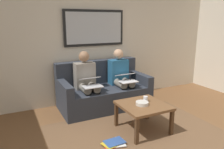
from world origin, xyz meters
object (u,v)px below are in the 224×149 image
cup (146,99)px  person_right (86,80)px  framed_mirror (95,28)px  laptop_white (127,78)px  magazine_stack (114,143)px  laptop_silver (91,82)px  coffee_table (143,108)px  couch (103,91)px  person_left (121,76)px  bowl (142,103)px

cup → person_right: bearing=-60.5°
framed_mirror → cup: (-0.24, 1.53, -1.07)m
laptop_white → cup: bearing=81.4°
framed_mirror → magazine_stack: (0.46, 1.79, -1.53)m
cup → laptop_silver: size_ratio=0.24×
laptop_white → magazine_stack: bearing=53.1°
coffee_table → cup: 0.16m
couch → laptop_silver: (0.37, 0.31, 0.32)m
laptop_white → magazine_stack: laptop_white is taller
coffee_table → person_left: person_left is taller
coffee_table → magazine_stack: size_ratio=1.99×
coffee_table → bowl: bearing=20.5°
laptop_white → framed_mirror: bearing=-62.4°
cup → laptop_silver: bearing=-54.0°
cup → person_right: size_ratio=0.08×
couch → magazine_stack: (0.46, 1.40, -0.29)m
cup → framed_mirror: bearing=-81.1°
cup → laptop_silver: laptop_silver is taller
cup → bowl: cup is taller
cup → magazine_stack: (0.70, 0.26, -0.46)m
couch → laptop_silver: couch is taller
couch → person_right: 0.47m
person_right → magazine_stack: size_ratio=3.24×
laptop_white → magazine_stack: 1.49m
bowl → laptop_white: bearing=-105.3°
framed_mirror → laptop_white: framed_mirror is taller
laptop_silver → bowl: bearing=117.5°
laptop_white → person_right: bearing=-18.3°
bowl → person_right: size_ratio=0.17×
framed_mirror → coffee_table: bearing=95.2°
magazine_stack → bowl: bearing=-163.1°
coffee_table → person_left: (-0.22, -1.15, 0.23)m
couch → laptop_white: couch is taller
person_left → person_right: (0.73, 0.00, 0.00)m
cup → person_left: size_ratio=0.08×
framed_mirror → bowl: size_ratio=6.54×
person_left → bowl: bearing=77.8°
couch → laptop_white: size_ratio=5.03×
couch → laptop_silver: bearing=39.8°
bowl → person_left: size_ratio=0.17×
laptop_silver → magazine_stack: 1.26m
bowl → person_left: person_left is taller
coffee_table → cup: bearing=-140.0°
person_right → laptop_silver: size_ratio=3.10×
cup → laptop_silver: (0.61, -0.83, 0.15)m
laptop_white → magazine_stack: (0.82, 1.09, -0.60)m
laptop_silver → magazine_stack: (0.09, 1.10, -0.60)m
framed_mirror → coffee_table: (-0.15, 1.61, -1.17)m
framed_mirror → laptop_white: bearing=117.6°
coffee_table → person_right: size_ratio=0.61×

